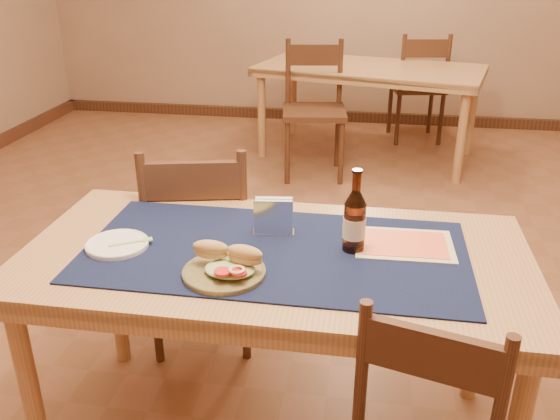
% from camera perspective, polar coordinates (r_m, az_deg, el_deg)
% --- Properties ---
extents(room, '(6.04, 7.04, 2.84)m').
position_cam_1_polar(room, '(2.45, 2.78, 18.64)').
color(room, brown).
rests_on(room, ground).
extents(main_table, '(1.60, 0.80, 0.75)m').
position_cam_1_polar(main_table, '(1.91, -0.48, -6.21)').
color(main_table, tan).
rests_on(main_table, ground).
extents(placemat, '(1.20, 0.60, 0.01)m').
position_cam_1_polar(placemat, '(1.87, -0.49, -3.95)').
color(placemat, '#10173D').
rests_on(placemat, main_table).
extents(baseboard, '(6.00, 7.00, 0.10)m').
position_cam_1_polar(baseboard, '(2.91, 2.24, -8.86)').
color(baseboard, '#482619').
rests_on(baseboard, ground).
extents(back_table, '(1.91, 1.25, 0.75)m').
position_cam_1_polar(back_table, '(4.95, 8.61, 12.59)').
color(back_table, tan).
rests_on(back_table, ground).
extents(chair_main_far, '(0.52, 0.52, 0.94)m').
position_cam_1_polar(chair_main_far, '(2.52, -7.72, -3.11)').
color(chair_main_far, '#482619').
rests_on(chair_main_far, ground).
extents(chair_back_near, '(0.52, 0.52, 1.00)m').
position_cam_1_polar(chair_back_near, '(4.53, 3.29, 9.84)').
color(chair_back_near, '#482619').
rests_on(chair_back_near, ground).
extents(chair_back_far, '(0.51, 0.51, 0.96)m').
position_cam_1_polar(chair_back_far, '(5.49, 13.18, 11.58)').
color(chair_back_far, '#482619').
rests_on(chair_back_far, ground).
extents(sandwich_plate, '(0.24, 0.24, 0.09)m').
position_cam_1_polar(sandwich_plate, '(1.73, -5.20, -5.47)').
color(sandwich_plate, olive).
rests_on(sandwich_plate, placemat).
extents(side_plate, '(0.20, 0.20, 0.02)m').
position_cam_1_polar(side_plate, '(1.96, -15.41, -3.17)').
color(side_plate, white).
rests_on(side_plate, placemat).
extents(fork, '(0.13, 0.08, 0.00)m').
position_cam_1_polar(fork, '(1.94, -13.85, -2.99)').
color(fork, '#94D675').
rests_on(fork, side_plate).
extents(beer_bottle, '(0.07, 0.07, 0.27)m').
position_cam_1_polar(beer_bottle, '(1.84, 7.18, -1.07)').
color(beer_bottle, '#4E200E').
rests_on(beer_bottle, placemat).
extents(napkin_holder, '(0.14, 0.07, 0.12)m').
position_cam_1_polar(napkin_holder, '(1.96, -0.62, -0.69)').
color(napkin_holder, white).
rests_on(napkin_holder, placemat).
extents(menu_card, '(0.32, 0.24, 0.01)m').
position_cam_1_polar(menu_card, '(1.94, 11.87, -3.22)').
color(menu_card, beige).
rests_on(menu_card, placemat).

